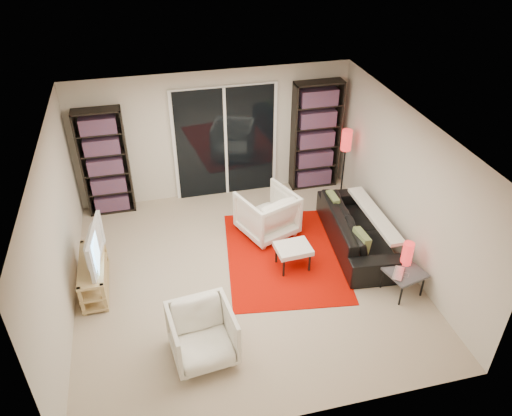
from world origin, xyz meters
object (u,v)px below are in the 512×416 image
object	(u,v)px
armchair_front	(203,335)
tv_stand	(94,274)
sofa	(357,229)
ottoman	(293,249)
bookshelf_right	(316,136)
armchair_back	(267,213)
side_table	(404,273)
floor_lamp	(346,147)
bookshelf_left	(105,163)

from	to	relation	value
armchair_front	tv_stand	bearing A→B (deg)	123.94
sofa	ottoman	size ratio (longest dim) A/B	3.87
bookshelf_right	armchair_back	distance (m)	1.98
tv_stand	side_table	size ratio (longest dim) A/B	1.84
armchair_front	side_table	distance (m)	3.03
bookshelf_right	floor_lamp	xyz separation A→B (m)	(0.35, -0.60, 0.02)
side_table	floor_lamp	xyz separation A→B (m)	(0.10, 2.63, 0.71)
bookshelf_left	ottoman	world-z (taller)	bookshelf_left
armchair_front	ottoman	size ratio (longest dim) A/B	1.44
armchair_back	side_table	xyz separation A→B (m)	(1.54, -1.89, -0.03)
sofa	armchair_front	world-z (taller)	armchair_front
sofa	armchair_front	size ratio (longest dim) A/B	2.68
bookshelf_left	armchair_back	xyz separation A→B (m)	(2.56, -1.35, -0.58)
armchair_front	floor_lamp	distance (m)	4.44
bookshelf_left	ottoman	xyz separation A→B (m)	(2.72, -2.32, -0.63)
armchair_back	side_table	world-z (taller)	armchair_back
sofa	floor_lamp	world-z (taller)	floor_lamp
bookshelf_right	side_table	xyz separation A→B (m)	(0.25, -3.24, -0.69)
bookshelf_right	sofa	world-z (taller)	bookshelf_right
armchair_back	side_table	bearing A→B (deg)	108.00
ottoman	floor_lamp	distance (m)	2.39
tv_stand	ottoman	bearing A→B (deg)	-4.32
bookshelf_left	tv_stand	world-z (taller)	bookshelf_left
floor_lamp	side_table	bearing A→B (deg)	-92.23
bookshelf_right	floor_lamp	size ratio (longest dim) A/B	1.50
tv_stand	sofa	bearing A→B (deg)	1.00
armchair_back	bookshelf_left	bearing A→B (deg)	-48.92
side_table	tv_stand	bearing A→B (deg)	165.37
side_table	floor_lamp	world-z (taller)	floor_lamp
bookshelf_right	side_table	bearing A→B (deg)	-85.59
side_table	floor_lamp	bearing A→B (deg)	87.77
tv_stand	ottoman	xyz separation A→B (m)	(2.97, -0.22, 0.08)
bookshelf_left	side_table	size ratio (longest dim) A/B	3.17
ottoman	bookshelf_left	bearing A→B (deg)	139.45
bookshelf_right	armchair_front	world-z (taller)	bookshelf_right
armchair_front	side_table	bearing A→B (deg)	2.63
armchair_front	floor_lamp	xyz separation A→B (m)	(3.09, 3.10, 0.71)
sofa	side_table	world-z (taller)	sofa
bookshelf_left	ottoman	distance (m)	3.63
bookshelf_left	bookshelf_right	world-z (taller)	bookshelf_right
bookshelf_left	armchair_front	world-z (taller)	bookshelf_left
tv_stand	sofa	world-z (taller)	sofa
bookshelf_left	sofa	distance (m)	4.45
armchair_front	bookshelf_right	bearing A→B (deg)	47.18
sofa	side_table	xyz separation A→B (m)	(0.19, -1.21, 0.05)
bookshelf_right	armchair_front	size ratio (longest dim) A/B	2.64
side_table	floor_lamp	distance (m)	2.73
bookshelf_right	armchair_back	world-z (taller)	bookshelf_right
armchair_front	ottoman	world-z (taller)	armchair_front
bookshelf_left	bookshelf_right	size ratio (longest dim) A/B	0.93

